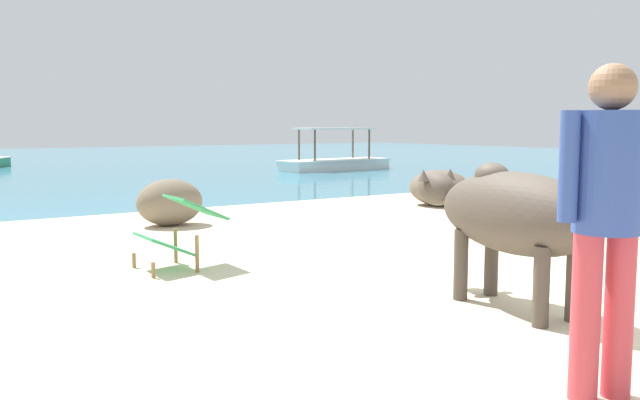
# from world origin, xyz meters

# --- Properties ---
(sand_beach) EXTENTS (18.00, 14.00, 0.04)m
(sand_beach) POSITION_xyz_m (0.00, 0.00, 0.02)
(sand_beach) COLOR beige
(sand_beach) RESTS_ON ground
(water_surface) EXTENTS (60.00, 36.00, 0.03)m
(water_surface) POSITION_xyz_m (0.00, 22.00, 0.00)
(water_surface) COLOR teal
(water_surface) RESTS_ON ground
(cow) EXTENTS (0.69, 1.89, 1.06)m
(cow) POSITION_xyz_m (-0.42, 0.06, 0.74)
(cow) COLOR #4C4238
(cow) RESTS_ON sand_beach
(deck_chair_near) EXTENTS (0.77, 0.56, 0.68)m
(deck_chair_near) POSITION_xyz_m (-1.88, 2.71, 0.42)
(deck_chair_near) COLOR olive
(deck_chair_near) RESTS_ON sand_beach
(person_standing) EXTENTS (0.48, 0.32, 1.62)m
(person_standing) POSITION_xyz_m (-1.34, -1.32, 0.99)
(person_standing) COLOR #CC3D47
(person_standing) RESTS_ON sand_beach
(shore_rock_large) EXTENTS (1.02, 1.20, 0.59)m
(shore_rock_large) POSITION_xyz_m (3.63, 5.08, 0.34)
(shore_rock_large) COLOR #6B5B4C
(shore_rock_large) RESTS_ON sand_beach
(shore_rock_medium) EXTENTS (0.92, 0.73, 0.62)m
(shore_rock_medium) POSITION_xyz_m (-0.95, 5.39, 0.35)
(shore_rock_medium) COLOR #756651
(shore_rock_medium) RESTS_ON sand_beach
(boat_white) EXTENTS (3.76, 1.49, 1.29)m
(boat_white) POSITION_xyz_m (7.68, 14.01, 0.29)
(boat_white) COLOR white
(boat_white) RESTS_ON water_surface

